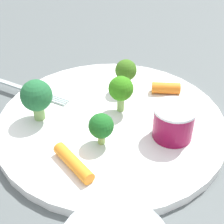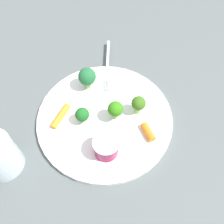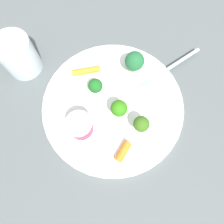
{
  "view_description": "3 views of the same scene",
  "coord_description": "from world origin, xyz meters",
  "px_view_note": "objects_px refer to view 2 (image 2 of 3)",
  "views": [
    {
      "loc": [
        0.28,
        -0.18,
        0.27
      ],
      "look_at": [
        0.0,
        0.0,
        0.02
      ],
      "focal_mm": 54.16,
      "sensor_mm": 36.0,
      "label": 1
    },
    {
      "loc": [
        0.22,
        0.15,
        0.45
      ],
      "look_at": [
        -0.01,
        0.01,
        0.03
      ],
      "focal_mm": 38.87,
      "sensor_mm": 36.0,
      "label": 2
    },
    {
      "loc": [
        0.01,
        0.14,
        0.4
      ],
      "look_at": [
        0.0,
        0.02,
        0.02
      ],
      "focal_mm": 32.63,
      "sensor_mm": 36.0,
      "label": 3
    }
  ],
  "objects_px": {
    "sauce_cup": "(106,147)",
    "carrot_stick_0": "(148,132)",
    "plate": "(105,118)",
    "broccoli_floret_0": "(82,115)",
    "broccoli_floret_2": "(87,77)",
    "broccoli_floret_3": "(115,109)",
    "broccoli_floret_1": "(138,104)",
    "fork": "(107,65)",
    "carrot_stick_1": "(61,116)"
  },
  "relations": [
    {
      "from": "broccoli_floret_1",
      "to": "fork",
      "type": "xyz_separation_m",
      "value": [
        -0.08,
        -0.12,
        -0.03
      ]
    },
    {
      "from": "broccoli_floret_2",
      "to": "broccoli_floret_3",
      "type": "height_order",
      "value": "broccoli_floret_2"
    },
    {
      "from": "carrot_stick_0",
      "to": "carrot_stick_1",
      "type": "bearing_deg",
      "value": -70.89
    },
    {
      "from": "broccoli_floret_3",
      "to": "carrot_stick_0",
      "type": "xyz_separation_m",
      "value": [
        -0.0,
        0.08,
        -0.02
      ]
    },
    {
      "from": "broccoli_floret_2",
      "to": "fork",
      "type": "relative_size",
      "value": 0.37
    },
    {
      "from": "fork",
      "to": "broccoli_floret_2",
      "type": "bearing_deg",
      "value": -2.57
    },
    {
      "from": "plate",
      "to": "broccoli_floret_3",
      "type": "xyz_separation_m",
      "value": [
        -0.01,
        0.02,
        0.04
      ]
    },
    {
      "from": "broccoli_floret_2",
      "to": "carrot_stick_0",
      "type": "bearing_deg",
      "value": 77.22
    },
    {
      "from": "carrot_stick_0",
      "to": "broccoli_floret_2",
      "type": "bearing_deg",
      "value": -102.78
    },
    {
      "from": "broccoli_floret_3",
      "to": "carrot_stick_1",
      "type": "height_order",
      "value": "broccoli_floret_3"
    },
    {
      "from": "broccoli_floret_0",
      "to": "carrot_stick_1",
      "type": "bearing_deg",
      "value": -68.25
    },
    {
      "from": "plate",
      "to": "broccoli_floret_3",
      "type": "distance_m",
      "value": 0.04
    },
    {
      "from": "broccoli_floret_1",
      "to": "broccoli_floret_2",
      "type": "bearing_deg",
      "value": -91.09
    },
    {
      "from": "broccoli_floret_0",
      "to": "broccoli_floret_1",
      "type": "xyz_separation_m",
      "value": [
        -0.08,
        0.09,
        0.0
      ]
    },
    {
      "from": "carrot_stick_1",
      "to": "fork",
      "type": "distance_m",
      "value": 0.18
    },
    {
      "from": "broccoli_floret_1",
      "to": "carrot_stick_1",
      "type": "relative_size",
      "value": 0.78
    },
    {
      "from": "broccoli_floret_3",
      "to": "fork",
      "type": "height_order",
      "value": "broccoli_floret_3"
    },
    {
      "from": "carrot_stick_1",
      "to": "fork",
      "type": "bearing_deg",
      "value": 178.16
    },
    {
      "from": "sauce_cup",
      "to": "broccoli_floret_3",
      "type": "relative_size",
      "value": 1.0
    },
    {
      "from": "sauce_cup",
      "to": "carrot_stick_0",
      "type": "bearing_deg",
      "value": 145.48
    },
    {
      "from": "plate",
      "to": "carrot_stick_1",
      "type": "relative_size",
      "value": 4.81
    },
    {
      "from": "plate",
      "to": "carrot_stick_0",
      "type": "distance_m",
      "value": 0.1
    },
    {
      "from": "sauce_cup",
      "to": "broccoli_floret_1",
      "type": "relative_size",
      "value": 1.06
    },
    {
      "from": "broccoli_floret_0",
      "to": "broccoli_floret_1",
      "type": "bearing_deg",
      "value": 132.58
    },
    {
      "from": "broccoli_floret_0",
      "to": "broccoli_floret_1",
      "type": "height_order",
      "value": "broccoli_floret_1"
    },
    {
      "from": "sauce_cup",
      "to": "broccoli_floret_0",
      "type": "bearing_deg",
      "value": -113.44
    },
    {
      "from": "sauce_cup",
      "to": "carrot_stick_1",
      "type": "relative_size",
      "value": 0.83
    },
    {
      "from": "fork",
      "to": "broccoli_floret_3",
      "type": "bearing_deg",
      "value": 38.12
    },
    {
      "from": "plate",
      "to": "sauce_cup",
      "type": "relative_size",
      "value": 5.83
    },
    {
      "from": "carrot_stick_0",
      "to": "fork",
      "type": "relative_size",
      "value": 0.26
    },
    {
      "from": "carrot_stick_0",
      "to": "broccoli_floret_1",
      "type": "bearing_deg",
      "value": -130.19
    },
    {
      "from": "sauce_cup",
      "to": "broccoli_floret_2",
      "type": "height_order",
      "value": "broccoli_floret_2"
    },
    {
      "from": "carrot_stick_0",
      "to": "sauce_cup",
      "type": "bearing_deg",
      "value": -34.52
    },
    {
      "from": "broccoli_floret_2",
      "to": "broccoli_floret_1",
      "type": "bearing_deg",
      "value": 88.91
    },
    {
      "from": "broccoli_floret_1",
      "to": "broccoli_floret_0",
      "type": "bearing_deg",
      "value": -47.42
    },
    {
      "from": "broccoli_floret_0",
      "to": "carrot_stick_1",
      "type": "xyz_separation_m",
      "value": [
        0.02,
        -0.04,
        -0.02
      ]
    },
    {
      "from": "carrot_stick_1",
      "to": "broccoli_floret_0",
      "type": "bearing_deg",
      "value": 111.75
    },
    {
      "from": "fork",
      "to": "carrot_stick_1",
      "type": "bearing_deg",
      "value": -1.84
    },
    {
      "from": "plate",
      "to": "sauce_cup",
      "type": "height_order",
      "value": "sauce_cup"
    },
    {
      "from": "broccoli_floret_2",
      "to": "sauce_cup",
      "type": "bearing_deg",
      "value": 46.22
    },
    {
      "from": "sauce_cup",
      "to": "carrot_stick_0",
      "type": "height_order",
      "value": "sauce_cup"
    },
    {
      "from": "broccoli_floret_1",
      "to": "broccoli_floret_3",
      "type": "height_order",
      "value": "broccoli_floret_3"
    },
    {
      "from": "sauce_cup",
      "to": "carrot_stick_1",
      "type": "distance_m",
      "value": 0.12
    },
    {
      "from": "plate",
      "to": "broccoli_floret_0",
      "type": "xyz_separation_m",
      "value": [
        0.03,
        -0.03,
        0.03
      ]
    },
    {
      "from": "carrot_stick_0",
      "to": "fork",
      "type": "distance_m",
      "value": 0.2
    },
    {
      "from": "sauce_cup",
      "to": "fork",
      "type": "xyz_separation_m",
      "value": [
        -0.19,
        -0.12,
        -0.02
      ]
    },
    {
      "from": "plate",
      "to": "carrot_stick_0",
      "type": "height_order",
      "value": "carrot_stick_0"
    },
    {
      "from": "plate",
      "to": "sauce_cup",
      "type": "bearing_deg",
      "value": 34.02
    },
    {
      "from": "plate",
      "to": "broccoli_floret_1",
      "type": "xyz_separation_m",
      "value": [
        -0.05,
        0.05,
        0.03
      ]
    },
    {
      "from": "broccoli_floret_2",
      "to": "carrot_stick_0",
      "type": "height_order",
      "value": "broccoli_floret_2"
    }
  ]
}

